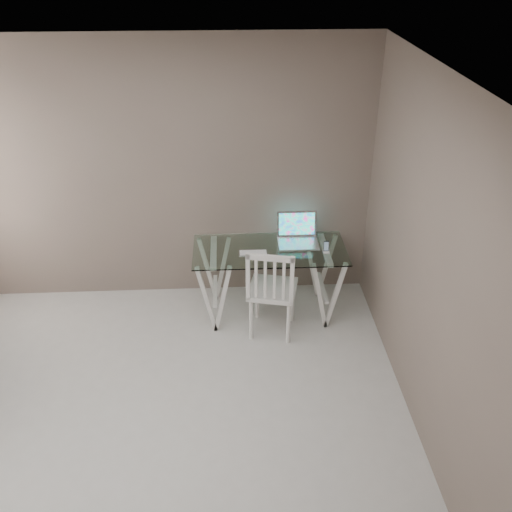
% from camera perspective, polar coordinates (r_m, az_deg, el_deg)
% --- Properties ---
extents(room, '(4.50, 4.52, 2.71)m').
position_cam_1_polar(room, '(3.63, -12.28, 0.05)').
color(room, '#BBB9B4').
rests_on(room, ground).
extents(desk, '(1.50, 0.70, 0.75)m').
position_cam_1_polar(desk, '(5.77, 1.33, -2.48)').
color(desk, silver).
rests_on(desk, ground).
extents(chair, '(0.53, 0.53, 0.97)m').
position_cam_1_polar(chair, '(5.37, 1.56, -3.27)').
color(chair, white).
rests_on(chair, ground).
extents(laptop, '(0.40, 0.33, 0.28)m').
position_cam_1_polar(laptop, '(5.72, 4.18, 2.09)').
color(laptop, '#BBBBC0').
rests_on(laptop, desk).
extents(keyboard, '(0.28, 0.12, 0.01)m').
position_cam_1_polar(keyboard, '(5.52, -0.28, 0.30)').
color(keyboard, silver).
rests_on(keyboard, desk).
extents(mouse, '(0.10, 0.06, 0.03)m').
position_cam_1_polar(mouse, '(5.44, -0.19, -0.01)').
color(mouse, white).
rests_on(mouse, desk).
extents(phone_dock, '(0.06, 0.06, 0.11)m').
position_cam_1_polar(phone_dock, '(5.57, 7.02, 0.67)').
color(phone_dock, white).
rests_on(phone_dock, desk).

